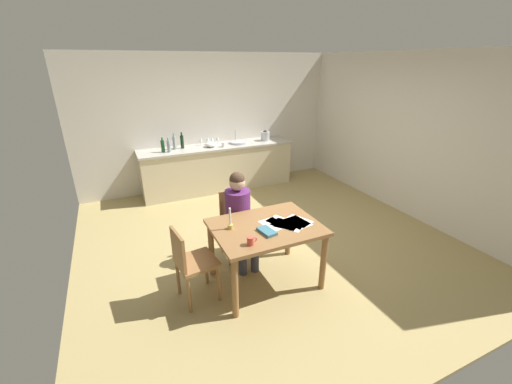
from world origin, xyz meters
The scene contains 29 objects.
ground_plane centered at (0.00, 0.00, -0.02)m, with size 5.20×5.20×0.04m, color tan.
wall_back centered at (0.00, 2.60, 1.30)m, with size 5.20×0.12×2.60m, color silver.
wall_right centered at (2.60, 0.00, 1.30)m, with size 0.12×5.20×2.60m, color silver.
kitchen_counter centered at (0.00, 2.24, 0.45)m, with size 3.03×0.64×0.90m.
dining_table centered at (-0.46, -0.84, 0.63)m, with size 1.18×0.90×0.74m.
chair_at_table centered at (-0.55, -0.15, 0.50)m, with size 0.42×0.42×0.88m.
person_seated centered at (-0.55, -0.30, 0.68)m, with size 0.33×0.60×1.19m.
chair_side_empty centered at (-1.31, -0.80, 0.49)m, with size 0.45×0.45×0.87m.
coffee_mug centered at (-0.77, -1.13, 0.79)m, with size 0.11×0.07×0.09m.
candlestick centered at (-0.84, -0.74, 0.81)m, with size 0.06×0.06×0.25m.
book_magazine centered at (-0.52, -0.98, 0.76)m, with size 0.13×0.22×0.03m, color #396C7F.
paper_letter centered at (-0.37, -0.85, 0.74)m, with size 0.21×0.30×0.00m, color white.
paper_bill centered at (-0.10, -0.92, 0.74)m, with size 0.21×0.30×0.00m, color white.
paper_envelope centered at (-0.27, -0.83, 0.74)m, with size 0.21×0.30×0.00m, color white.
paper_receipt centered at (-0.25, -0.91, 0.74)m, with size 0.21×0.30×0.00m, color white.
paper_notice centered at (-0.08, -0.90, 0.74)m, with size 0.21×0.30×0.00m, color white.
paper_flyer centered at (-0.22, -0.95, 0.74)m, with size 0.21×0.30×0.00m, color white.
sink_unit centered at (0.45, 2.24, 0.92)m, with size 0.36×0.36×0.24m.
bottle_oil centered at (-1.05, 2.18, 1.01)m, with size 0.06×0.06×0.27m.
bottle_vinegar centered at (-0.94, 2.15, 1.01)m, with size 0.06×0.06×0.27m.
bottle_wine_red centered at (-0.81, 2.31, 1.03)m, with size 0.06×0.06×0.30m.
bottle_sauce centered at (-0.67, 2.32, 1.03)m, with size 0.06×0.06×0.30m.
mixing_bowl centered at (-0.15, 2.19, 0.95)m, with size 0.21×0.21×0.10m, color white.
stovetop_kettle centered at (1.05, 2.24, 1.00)m, with size 0.18×0.18×0.22m.
wine_glass_near_sink centered at (0.06, 2.39, 1.01)m, with size 0.07×0.07×0.15m.
wine_glass_by_kettle centered at (-0.06, 2.39, 1.01)m, with size 0.07×0.07×0.15m.
wine_glass_back_left centered at (-0.14, 2.39, 1.01)m, with size 0.07×0.07×0.15m.
wine_glass_back_right centered at (-0.28, 2.39, 1.01)m, with size 0.07×0.07×0.15m.
teacup_on_counter centered at (0.08, 2.09, 0.95)m, with size 0.12×0.08×0.09m.
Camera 1 is at (-1.86, -3.63, 2.44)m, focal length 22.32 mm.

